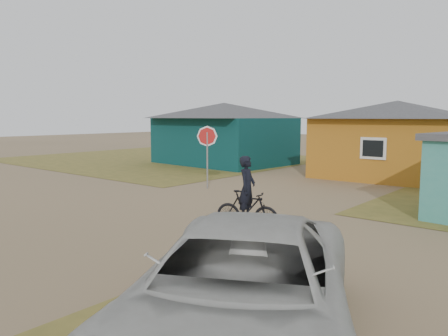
% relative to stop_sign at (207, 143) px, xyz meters
% --- Properties ---
extents(ground, '(120.00, 120.00, 0.00)m').
position_rel_stop_sign_xyz_m(ground, '(2.49, -5.20, -1.97)').
color(ground, '#876E4D').
extents(grass_nw, '(20.00, 18.00, 0.00)m').
position_rel_stop_sign_xyz_m(grass_nw, '(-11.51, 7.80, -1.96)').
color(grass_nw, olive).
rests_on(grass_nw, ground).
extents(house_teal, '(8.93, 7.08, 4.00)m').
position_rel_stop_sign_xyz_m(house_teal, '(-6.01, 8.30, 0.09)').
color(house_teal, '#093132').
rests_on(house_teal, ground).
extents(house_yellow, '(7.72, 6.76, 3.90)m').
position_rel_stop_sign_xyz_m(house_yellow, '(4.99, 8.80, 0.03)').
color(house_yellow, '#AE6A1A').
rests_on(house_yellow, ground).
extents(house_pale_west, '(7.04, 6.15, 3.60)m').
position_rel_stop_sign_xyz_m(house_pale_west, '(-3.51, 28.80, -0.11)').
color(house_pale_west, '#B1BA9F').
rests_on(house_pale_west, ground).
extents(house_pale_north, '(6.28, 5.81, 3.40)m').
position_rel_stop_sign_xyz_m(house_pale_north, '(-11.51, 40.80, -0.22)').
color(house_pale_north, '#B1BA9F').
rests_on(house_pale_north, ground).
extents(stop_sign, '(0.84, 0.34, 2.70)m').
position_rel_stop_sign_xyz_m(stop_sign, '(0.00, 0.00, 0.00)').
color(stop_sign, gray).
rests_on(stop_sign, ground).
extents(cyclist, '(1.87, 0.99, 2.03)m').
position_rel_stop_sign_xyz_m(cyclist, '(5.47, -4.43, -1.23)').
color(cyclist, black).
rests_on(cyclist, ground).
extents(vehicle, '(5.28, 6.64, 1.68)m').
position_rel_stop_sign_xyz_m(vehicle, '(9.22, -9.54, -1.13)').
color(vehicle, '#B2B3AE').
rests_on(vehicle, ground).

